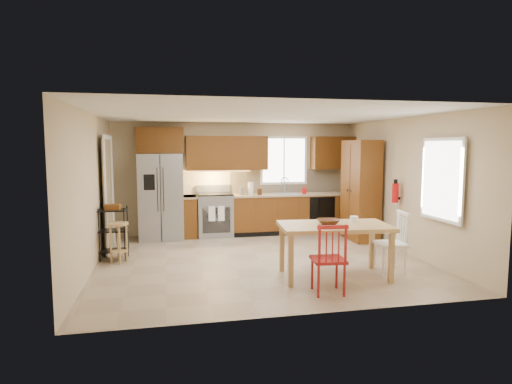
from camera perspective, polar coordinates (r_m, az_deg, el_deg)
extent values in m
plane|color=tan|center=(7.55, 0.58, -9.03)|extent=(5.50, 5.50, 0.00)
cube|color=silver|center=(7.31, 0.60, 10.25)|extent=(5.50, 5.00, 0.02)
cube|color=#CCB793|center=(9.77, -2.56, 1.85)|extent=(5.50, 0.02, 2.50)
cube|color=#CCB793|center=(4.93, 6.85, -2.32)|extent=(5.50, 0.02, 2.50)
cube|color=#CCB793|center=(7.25, -21.14, -0.01)|extent=(0.02, 5.00, 2.50)
cube|color=#CCB793|center=(8.36, 19.34, 0.80)|extent=(0.02, 5.00, 2.50)
cube|color=gray|center=(9.31, -12.56, -0.60)|extent=(0.92, 0.75, 1.82)
cube|color=gray|center=(9.48, -5.52, -3.11)|extent=(0.76, 0.63, 0.92)
cube|color=brown|center=(9.46, -8.85, -3.24)|extent=(0.30, 0.60, 0.90)
cube|color=brown|center=(9.87, 5.17, -2.81)|extent=(2.92, 0.60, 0.90)
cube|color=black|center=(9.77, 8.81, -2.94)|extent=(0.60, 0.02, 0.78)
cube|color=beige|center=(10.05, 4.73, 1.52)|extent=(2.92, 0.03, 0.55)
cube|color=#562D0E|center=(9.45, -12.71, 6.72)|extent=(1.00, 0.35, 0.55)
cube|color=#562D0E|center=(9.54, -3.89, 5.20)|extent=(1.80, 0.35, 0.75)
cube|color=#562D0E|center=(10.19, 10.23, 5.17)|extent=(1.00, 0.35, 0.75)
cube|color=white|center=(9.97, 3.72, 4.23)|extent=(1.12, 0.04, 1.12)
cube|color=gray|center=(9.76, 4.12, -0.47)|extent=(0.62, 0.46, 0.16)
cube|color=#FFBF66|center=(9.49, -5.65, 2.79)|extent=(1.60, 0.30, 0.01)
imported|color=red|center=(9.76, 6.44, 0.31)|extent=(0.09, 0.09, 0.19)
cylinder|color=white|center=(9.49, -0.72, 0.46)|extent=(0.12, 0.12, 0.28)
cylinder|color=gray|center=(9.46, -1.91, 0.13)|extent=(0.11, 0.11, 0.18)
cylinder|color=#512A15|center=(9.51, 0.49, 0.05)|extent=(0.10, 0.10, 0.14)
cube|color=brown|center=(9.28, 13.77, 0.22)|extent=(0.50, 0.95, 2.10)
cylinder|color=red|center=(8.44, 18.08, -0.13)|extent=(0.12, 0.12, 0.36)
cube|color=white|center=(7.35, 23.55, 1.53)|extent=(0.04, 1.02, 1.32)
cube|color=#8C7A59|center=(8.54, -19.16, -0.43)|extent=(0.04, 0.95, 2.10)
imported|color=#512A15|center=(6.48, 9.60, -4.36)|extent=(0.36, 0.36, 0.08)
cylinder|color=white|center=(6.75, 12.92, -3.75)|extent=(0.14, 0.14, 0.14)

